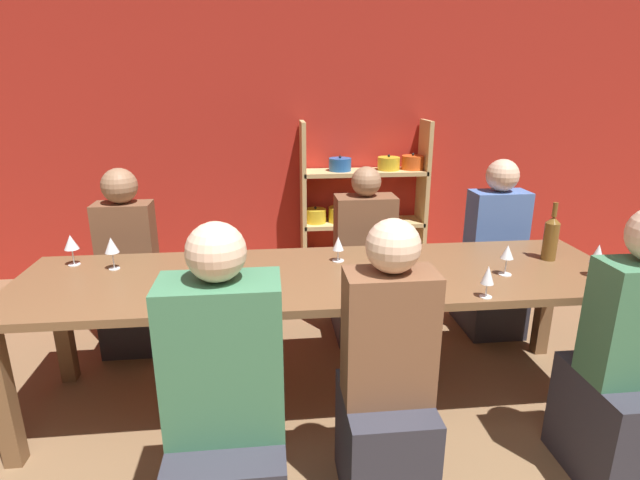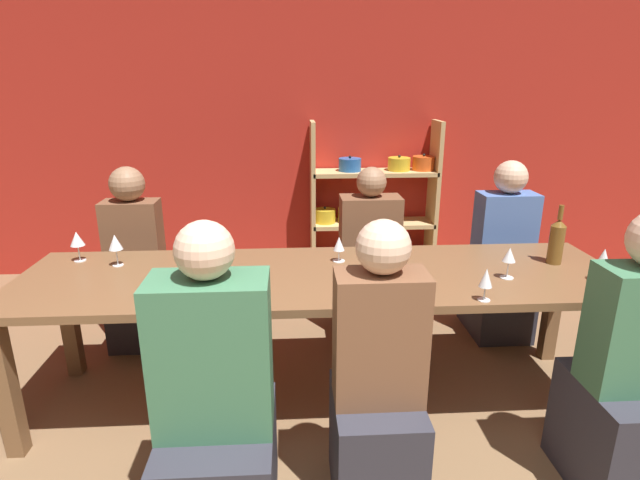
% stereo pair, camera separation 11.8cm
% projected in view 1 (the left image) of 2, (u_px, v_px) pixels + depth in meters
% --- Properties ---
extents(wall_back_red, '(8.80, 0.06, 2.70)m').
position_uv_depth(wall_back_red, '(275.00, 123.00, 4.33)').
color(wall_back_red, red).
rests_on(wall_back_red, ground_plane).
extents(shelf_unit, '(1.11, 0.30, 1.38)m').
position_uv_depth(shelf_unit, '(363.00, 216.00, 4.46)').
color(shelf_unit, tan).
rests_on(shelf_unit, ground_plane).
extents(dining_table, '(3.09, 0.85, 0.75)m').
position_uv_depth(dining_table, '(322.00, 287.00, 2.59)').
color(dining_table, brown).
rests_on(dining_table, ground_plane).
extents(wine_bottle_green, '(0.08, 0.08, 0.32)m').
position_uv_depth(wine_bottle_green, '(551.00, 237.00, 2.74)').
color(wine_bottle_green, brown).
rests_on(wine_bottle_green, dining_table).
extents(wine_glass_white_a, '(0.07, 0.07, 0.17)m').
position_uv_depth(wine_glass_white_a, '(598.00, 255.00, 2.51)').
color(wine_glass_white_a, white).
rests_on(wine_glass_white_a, dining_table).
extents(wine_glass_empty_a, '(0.07, 0.07, 0.16)m').
position_uv_depth(wine_glass_empty_a, '(507.00, 253.00, 2.52)').
color(wine_glass_empty_a, white).
rests_on(wine_glass_empty_a, dining_table).
extents(wine_glass_white_b, '(0.07, 0.07, 0.14)m').
position_uv_depth(wine_glass_white_b, '(338.00, 245.00, 2.72)').
color(wine_glass_white_b, white).
rests_on(wine_glass_white_b, dining_table).
extents(wine_glass_white_c, '(0.06, 0.06, 0.15)m').
position_uv_depth(wine_glass_white_c, '(488.00, 276.00, 2.26)').
color(wine_glass_white_c, white).
rests_on(wine_glass_white_c, dining_table).
extents(wine_glass_empty_b, '(0.07, 0.07, 0.17)m').
position_uv_depth(wine_glass_empty_b, '(111.00, 246.00, 2.59)').
color(wine_glass_empty_b, white).
rests_on(wine_glass_empty_b, dining_table).
extents(wine_glass_empty_c, '(0.08, 0.08, 0.17)m').
position_uv_depth(wine_glass_empty_c, '(71.00, 243.00, 2.66)').
color(wine_glass_empty_c, white).
rests_on(wine_glass_empty_c, dining_table).
extents(person_near_a, '(0.37, 0.47, 1.24)m').
position_uv_depth(person_near_a, '(625.00, 382.00, 2.12)').
color(person_near_a, '#2D2D38').
rests_on(person_near_a, ground_plane).
extents(person_far_a, '(0.38, 0.47, 1.21)m').
position_uv_depth(person_far_a, '(492.00, 268.00, 3.47)').
color(person_far_a, '#2D2D38').
rests_on(person_far_a, ground_plane).
extents(person_near_b, '(0.43, 0.53, 1.25)m').
position_uv_depth(person_near_b, '(228.00, 425.00, 1.88)').
color(person_near_b, '#2D2D38').
rests_on(person_near_b, ground_plane).
extents(person_far_b, '(0.35, 0.44, 1.19)m').
position_uv_depth(person_far_b, '(131.00, 281.00, 3.25)').
color(person_far_b, '#2D2D38').
rests_on(person_far_b, ground_plane).
extents(person_near_c, '(0.35, 0.44, 1.22)m').
position_uv_depth(person_near_c, '(386.00, 401.00, 2.01)').
color(person_near_c, '#2D2D38').
rests_on(person_near_c, ground_plane).
extents(person_far_c, '(0.40, 0.50, 1.17)m').
position_uv_depth(person_far_c, '(364.00, 274.00, 3.43)').
color(person_far_c, '#2D2D38').
rests_on(person_far_c, ground_plane).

